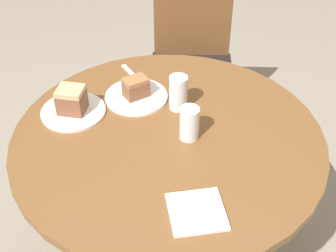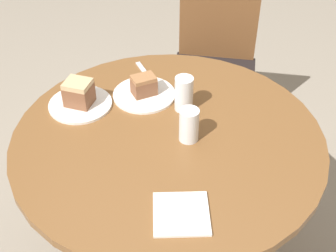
# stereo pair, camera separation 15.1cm
# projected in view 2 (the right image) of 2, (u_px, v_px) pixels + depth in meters

# --- Properties ---
(table) EXTENTS (1.03, 1.03, 0.77)m
(table) POSITION_uv_depth(u_px,v_px,m) (168.00, 172.00, 1.64)
(table) COLOR brown
(table) RESTS_ON ground_plane
(chair) EXTENTS (0.45, 0.46, 0.88)m
(chair) POSITION_uv_depth(u_px,v_px,m) (214.00, 70.00, 2.37)
(chair) COLOR brown
(chair) RESTS_ON ground_plane
(plate_near) EXTENTS (0.23, 0.23, 0.01)m
(plate_near) POSITION_uv_depth(u_px,v_px,m) (144.00, 94.00, 1.70)
(plate_near) COLOR white
(plate_near) RESTS_ON table
(plate_far) EXTENTS (0.22, 0.22, 0.01)m
(plate_far) POSITION_uv_depth(u_px,v_px,m) (80.00, 104.00, 1.66)
(plate_far) COLOR white
(plate_far) RESTS_ON table
(cake_slice_near) EXTENTS (0.10, 0.10, 0.07)m
(cake_slice_near) POSITION_uv_depth(u_px,v_px,m) (144.00, 85.00, 1.68)
(cake_slice_near) COLOR brown
(cake_slice_near) RESTS_ON plate_near
(cake_slice_far) EXTENTS (0.10, 0.09, 0.09)m
(cake_slice_far) POSITION_uv_depth(u_px,v_px,m) (79.00, 93.00, 1.63)
(cake_slice_far) COLOR brown
(cake_slice_far) RESTS_ON plate_far
(glass_lemonade) EXTENTS (0.06, 0.06, 0.12)m
(glass_lemonade) POSITION_uv_depth(u_px,v_px,m) (189.00, 127.00, 1.49)
(glass_lemonade) COLOR beige
(glass_lemonade) RESTS_ON table
(glass_water) EXTENTS (0.06, 0.06, 0.13)m
(glass_water) POSITION_uv_depth(u_px,v_px,m) (184.00, 96.00, 1.61)
(glass_water) COLOR silver
(glass_water) RESTS_ON table
(napkin_stack) EXTENTS (0.19, 0.19, 0.01)m
(napkin_stack) POSITION_uv_depth(u_px,v_px,m) (181.00, 214.00, 1.28)
(napkin_stack) COLOR white
(napkin_stack) RESTS_ON table
(fork) EXTENTS (0.12, 0.16, 0.00)m
(fork) POSITION_uv_depth(u_px,v_px,m) (146.00, 74.00, 1.81)
(fork) COLOR silver
(fork) RESTS_ON table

